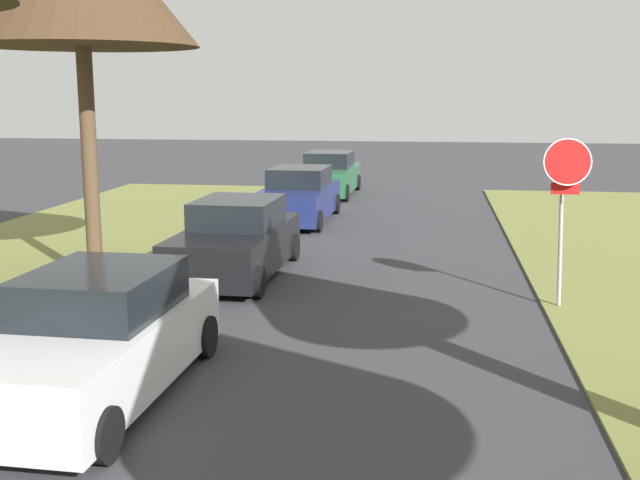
% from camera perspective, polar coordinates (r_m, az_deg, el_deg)
% --- Properties ---
extents(stop_sign_far, '(0.81, 0.59, 2.93)m').
position_cam_1_polar(stop_sign_far, '(13.95, 17.57, 3.81)').
color(stop_sign_far, '#9EA0A5').
rests_on(stop_sign_far, grass_verge_right).
extents(parked_sedan_white, '(2.05, 4.45, 1.57)m').
position_cam_1_polar(parked_sedan_white, '(10.10, -16.08, -7.02)').
color(parked_sedan_white, white).
rests_on(parked_sedan_white, ground).
extents(parked_sedan_black, '(2.05, 4.45, 1.57)m').
position_cam_1_polar(parked_sedan_black, '(16.10, -6.18, -0.06)').
color(parked_sedan_black, black).
rests_on(parked_sedan_black, ground).
extents(parked_sedan_navy, '(2.05, 4.45, 1.57)m').
position_cam_1_polar(parked_sedan_navy, '(22.78, -1.59, 3.19)').
color(parked_sedan_navy, navy).
rests_on(parked_sedan_navy, ground).
extents(parked_sedan_green, '(2.05, 4.45, 1.57)m').
position_cam_1_polar(parked_sedan_green, '(28.71, 0.64, 4.77)').
color(parked_sedan_green, '#28663D').
rests_on(parked_sedan_green, ground).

